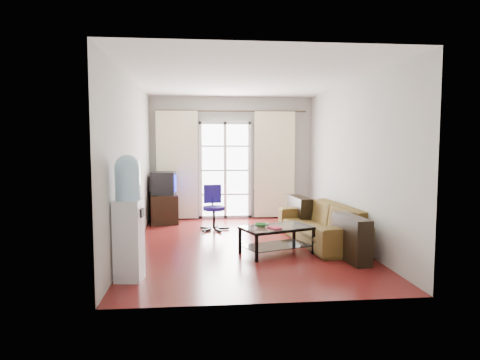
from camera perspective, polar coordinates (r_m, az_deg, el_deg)
The scene contains 20 objects.
floor at distance 7.16m, azimuth 0.56°, elevation -8.63°, with size 5.20×5.20×0.00m, color maroon.
ceiling at distance 7.04m, azimuth 0.58°, elevation 13.26°, with size 5.20×5.20×0.00m, color white.
wall_back at distance 9.56m, azimuth -1.12°, elevation 2.97°, with size 3.60×0.02×2.70m, color #B2B2A9.
wall_front at distance 4.40m, azimuth 4.24°, elevation 0.57°, with size 3.60×0.02×2.70m, color #B2B2A9.
wall_left at distance 7.01m, azimuth -14.23°, elevation 2.08°, with size 0.02×5.20×2.70m, color #B2B2A9.
wall_right at distance 7.39m, azimuth 14.60°, elevation 2.21°, with size 0.02×5.20×2.70m, color #B2B2A9.
french_door at distance 9.50m, azimuth -2.00°, elevation 1.29°, with size 1.16×0.06×2.15m.
curtain_rod at distance 9.48m, azimuth -1.09°, elevation 9.18°, with size 0.04×0.04×3.30m, color #4C3F2D.
curtain_left at distance 9.42m, azimuth -8.36°, elevation 1.97°, with size 0.90×0.07×2.35m, color #FFFBCD.
curtain_right at distance 9.57m, azimuth 4.62°, elevation 2.05°, with size 0.90×0.07×2.35m, color #FFFBCD.
radiator at distance 9.65m, azimuth 3.68°, elevation -3.11°, with size 0.64×0.12×0.64m, color gray.
sofa at distance 7.40m, azimuth 10.78°, elevation -5.71°, with size 1.08×2.30×0.65m, color brown.
coffee_table at distance 6.56m, azimuth 4.90°, elevation -7.48°, with size 1.18×0.92×0.42m.
bowl at distance 6.49m, azimuth 2.84°, elevation -6.03°, with size 0.26×0.26×0.05m, color #369455.
book at distance 6.34m, azimuth 4.16°, elevation -6.45°, with size 0.23×0.25×0.02m, color #B01522.
remote at distance 6.65m, azimuth 3.13°, elevation -5.92°, with size 0.14×0.04×0.02m, color black.
tv_stand at distance 9.21m, azimuth -10.21°, elevation -3.75°, with size 0.55×0.82×0.60m, color black.
crt_tv at distance 9.12m, azimuth -10.27°, elevation -0.41°, with size 0.54×0.53×0.48m.
task_chair at distance 8.32m, azimuth -3.52°, elevation -4.93°, with size 0.65×0.65×0.87m.
water_cooler at distance 5.38m, azimuth -14.65°, elevation -4.57°, with size 0.36×0.35×1.55m.
Camera 1 is at (-0.76, -6.92, 1.69)m, focal length 32.00 mm.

